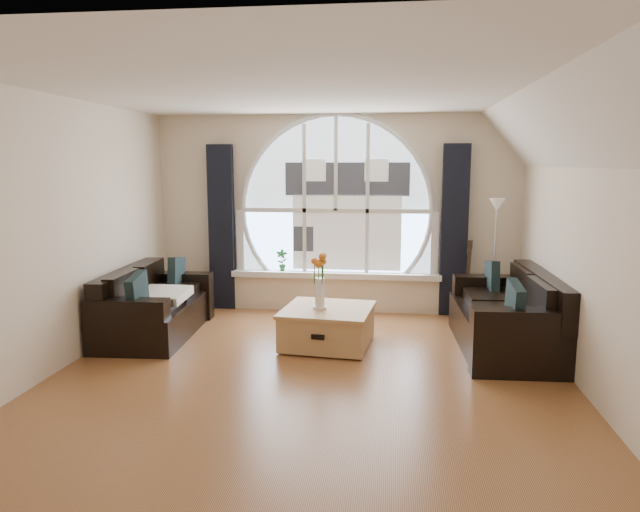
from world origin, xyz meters
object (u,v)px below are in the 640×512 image
Objects in this scene: sofa_right at (506,314)px; guitar at (467,279)px; coffee_chest at (328,325)px; floor_lamp at (494,260)px; vase_flowers at (320,274)px; potted_plant at (282,260)px; sofa_left at (155,302)px.

sofa_right is 1.36m from guitar.
guitar is (-0.25, 1.33, 0.13)m from sofa_right.
coffee_chest is 2.50m from floor_lamp.
floor_lamp is at bearing 33.19° from vase_flowers.
sofa_right is 3.17m from potted_plant.
sofa_right is (4.06, -0.09, 0.00)m from sofa_left.
sofa_left is at bearing -164.34° from floor_lamp.
vase_flowers is at bearing -9.34° from sofa_left.
vase_flowers is 0.44× the size of floor_lamp.
guitar is (3.80, 1.24, 0.13)m from sofa_left.
sofa_left reaches higher than coffee_chest.
sofa_right is 6.37× the size of potted_plant.
vase_flowers is 2.30× the size of potted_plant.
potted_plant reaches higher than coffee_chest.
floor_lamp is at bearing -5.13° from potted_plant.
sofa_left is at bearing 176.82° from sofa_right.
sofa_left is 5.86× the size of potted_plant.
coffee_chest is at bearing 26.34° from vase_flowers.
sofa_right is at bearing 3.82° from vase_flowers.
guitar is at bearing 46.00° from coffee_chest.
vase_flowers is at bearing -65.85° from potted_plant.
guitar reaches higher than potted_plant.
sofa_right is 2.77× the size of vase_flowers.
coffee_chest is 1.39× the size of vase_flowers.
floor_lamp is 5.26× the size of potted_plant.
sofa_right is 1.97m from coffee_chest.
coffee_chest is 0.61× the size of floor_lamp.
sofa_left is 1.11× the size of floor_lamp.
sofa_left is 1.93m from potted_plant.
sofa_right is 2.00× the size of coffee_chest.
potted_plant is (-2.78, 1.50, 0.30)m from sofa_right.
sofa_left is 1.68× the size of guitar.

